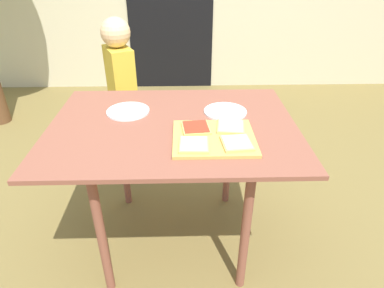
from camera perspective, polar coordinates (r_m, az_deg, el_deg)
ground_plane at (r=1.94m, az=-2.67°, el=-15.63°), size 16.00×16.00×0.00m
dining_table at (r=1.55m, az=-3.23°, el=0.73°), size 1.12×0.83×0.71m
cutting_board at (r=1.38m, az=3.78°, el=1.05°), size 0.34×0.30×0.01m
pizza_slice_near_right at (r=1.33m, az=7.71°, el=0.18°), size 0.13×0.14×0.01m
pizza_slice_near_left at (r=1.31m, az=0.32°, el=-0.10°), size 0.12×0.13×0.01m
pizza_slice_far_left at (r=1.43m, az=0.65°, el=2.83°), size 0.13×0.14×0.01m
pizza_slice_far_right at (r=1.45m, az=6.68°, el=2.98°), size 0.13×0.14×0.01m
plate_white_left at (r=1.65m, az=-10.95°, el=5.57°), size 0.21×0.21×0.01m
plate_white_right at (r=1.62m, az=5.75°, el=5.58°), size 0.21×0.21×0.01m
child_left at (r=2.28m, az=-12.03°, el=9.78°), size 0.23×0.28×1.05m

